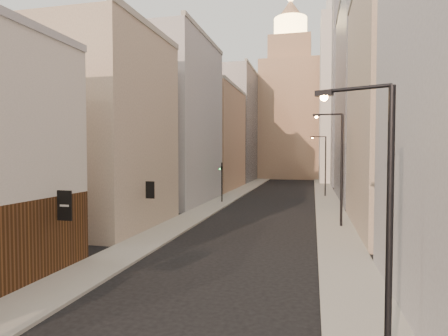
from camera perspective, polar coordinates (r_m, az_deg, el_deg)
sidewalk_left at (r=58.49m, az=2.32°, el=-3.68°), size 3.00×140.00×0.15m
sidewalk_right at (r=57.45m, az=15.18°, el=-3.87°), size 3.00×140.00×0.15m
left_bldg_beige at (r=32.70m, az=-17.34°, el=5.37°), size 8.00×12.00×16.00m
left_bldg_grey at (r=47.28m, az=-7.34°, el=6.92°), size 8.00×16.00×20.00m
left_bldg_tan at (r=64.32m, az=-1.64°, el=4.39°), size 8.00×18.00×17.00m
left_bldg_wingrid at (r=83.96m, az=1.92°, el=6.30°), size 8.00×20.00×24.00m
right_bldg_beige at (r=33.13m, az=26.42°, el=8.66°), size 8.00×16.00×20.00m
right_bldg_wingrid at (r=53.04m, az=21.54°, el=9.54°), size 8.00×20.00×26.00m
highrise at (r=83.49m, az=23.08°, el=15.63°), size 21.00×23.00×51.20m
clock_tower at (r=94.94m, az=10.00°, el=9.22°), size 14.00×14.00×44.90m
white_tower at (r=81.22m, az=17.32°, el=11.02°), size 8.00×8.00×41.50m
streetlamp_near at (r=10.55m, az=22.84°, el=-6.91°), size 1.99×0.91×7.97m
streetlamp_mid at (r=32.28m, az=17.08°, el=0.78°), size 2.48×0.39×9.44m
streetlamp_far at (r=54.17m, az=14.99°, el=0.84°), size 2.20×0.66×8.51m
traffic_light_left at (r=46.13m, az=-0.32°, el=-0.80°), size 0.61×0.56×5.00m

